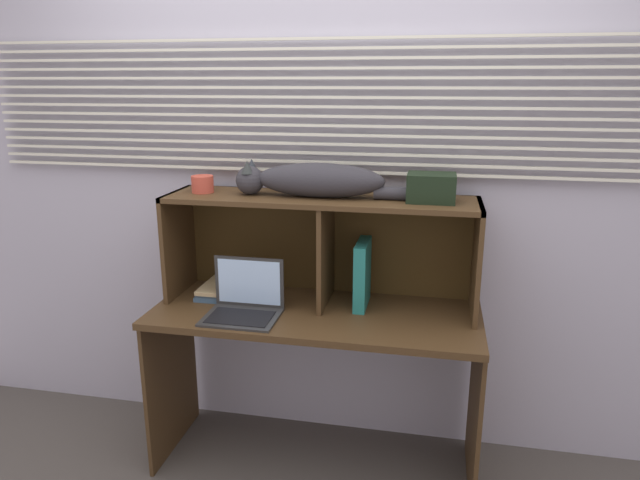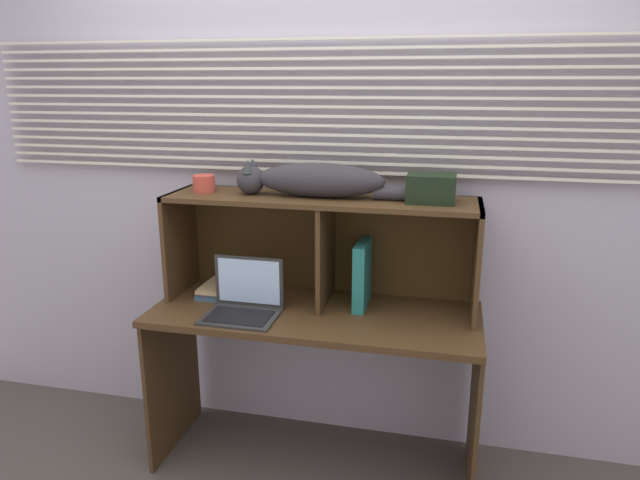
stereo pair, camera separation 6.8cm
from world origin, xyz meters
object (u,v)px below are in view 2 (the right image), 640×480
at_px(binder_upright, 362,274).
at_px(small_basket, 204,184).
at_px(laptop, 244,303).
at_px(storage_box, 431,188).
at_px(cat, 316,181).
at_px(book_stack, 222,288).

xyz_separation_m(binder_upright, small_basket, (-0.73, 0.00, 0.38)).
bearing_deg(small_basket, laptop, -39.87).
relative_size(small_basket, storage_box, 0.50).
height_order(cat, book_stack, cat).
distance_m(cat, storage_box, 0.49).
bearing_deg(cat, laptop, -142.45).
distance_m(book_stack, storage_box, 1.08).
bearing_deg(storage_box, laptop, -164.68).
xyz_separation_m(cat, book_stack, (-0.46, -0.00, -0.53)).
xyz_separation_m(cat, laptop, (-0.27, -0.21, -0.51)).
relative_size(cat, small_basket, 9.49).
distance_m(small_basket, storage_box, 1.01).
bearing_deg(small_basket, binder_upright, 0.00).
bearing_deg(laptop, book_stack, 131.87).
relative_size(laptop, binder_upright, 1.05).
height_order(binder_upright, storage_box, storage_box).
height_order(binder_upright, small_basket, small_basket).
bearing_deg(small_basket, cat, 0.00).
bearing_deg(laptop, cat, 37.55).
distance_m(laptop, small_basket, 0.57).
xyz_separation_m(laptop, book_stack, (-0.18, 0.21, -0.02)).
relative_size(book_stack, small_basket, 2.53).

